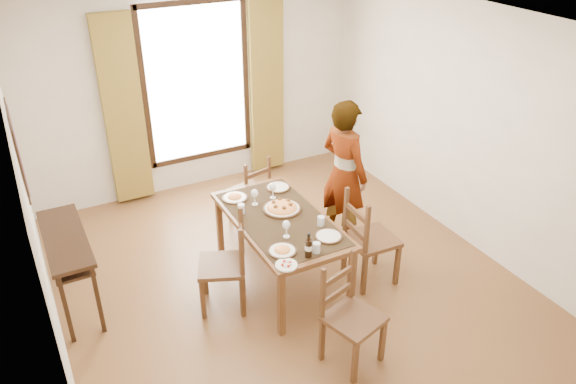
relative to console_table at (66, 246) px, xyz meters
name	(u,v)px	position (x,y,z in m)	size (l,w,h in m)	color
ground	(284,277)	(2.03, -0.60, -0.68)	(5.00, 5.00, 0.00)	#4D3518
room_shell	(276,142)	(2.03, -0.47, 0.86)	(4.60, 5.10, 2.74)	silver
console_table	(66,246)	(0.00, 0.00, 0.00)	(0.38, 1.20, 0.80)	black
dining_table	(280,224)	(2.00, -0.59, 0.00)	(0.89, 1.65, 0.76)	brown
chair_west	(226,266)	(1.33, -0.73, -0.22)	(0.58, 0.58, 1.01)	#502E1A
chair_north	(251,193)	(2.18, 0.57, -0.26)	(0.49, 0.49, 0.91)	#502E1A
chair_south	(350,318)	(2.01, -1.90, -0.22)	(0.55, 0.55, 0.99)	#502E1A
chair_east	(369,241)	(2.80, -1.04, -0.19)	(0.49, 0.49, 1.06)	#502E1A
man	(344,174)	(2.98, -0.24, 0.18)	(0.56, 0.72, 1.74)	#989CA1
plate_sw	(282,249)	(1.75, -1.13, 0.10)	(0.27, 0.27, 0.05)	silver
plate_se	(329,235)	(2.25, -1.12, 0.10)	(0.27, 0.27, 0.05)	silver
plate_nw	(235,196)	(1.74, -0.01, 0.10)	(0.27, 0.27, 0.05)	silver
plate_ne	(278,186)	(2.26, -0.02, 0.10)	(0.27, 0.27, 0.05)	silver
pasta_platter	(282,206)	(2.09, -0.46, 0.12)	(0.40, 0.40, 0.10)	#C45919
caprese_plate	(286,264)	(1.68, -1.34, 0.09)	(0.20, 0.20, 0.04)	silver
wine_glass_a	(286,229)	(1.89, -0.93, 0.16)	(0.08, 0.08, 0.18)	white
wine_glass_b	(273,191)	(2.11, -0.19, 0.16)	(0.08, 0.08, 0.18)	white
wine_glass_c	(255,197)	(1.88, -0.23, 0.16)	(0.08, 0.08, 0.18)	white
tumbler_a	(321,221)	(2.29, -0.91, 0.12)	(0.07, 0.07, 0.10)	silver
tumbler_b	(241,209)	(1.69, -0.32, 0.12)	(0.07, 0.07, 0.10)	silver
tumbler_c	(317,248)	(2.02, -1.28, 0.12)	(0.07, 0.07, 0.10)	silver
wine_bottle	(309,245)	(1.92, -1.31, 0.20)	(0.07, 0.07, 0.25)	black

